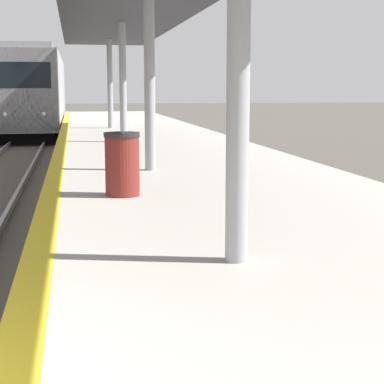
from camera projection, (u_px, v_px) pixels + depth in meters
train at (37, 92)px, 36.53m from camera, size 2.81×21.19×4.34m
station_canopy at (132, 6)px, 14.62m from camera, size 3.36×25.98×3.53m
trash_bin at (122, 164)px, 9.09m from camera, size 0.51×0.51×0.90m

